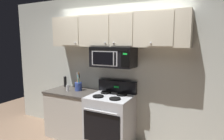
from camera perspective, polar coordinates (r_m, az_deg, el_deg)
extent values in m
cube|color=silver|center=(3.62, 2.13, 0.61)|extent=(5.20, 0.10, 2.70)
cube|color=#B7BABF|center=(3.54, -0.53, -14.73)|extent=(0.76, 0.64, 0.90)
cube|color=black|center=(3.28, -3.24, -16.86)|extent=(0.67, 0.01, 0.52)
cylinder|color=#B7BABF|center=(3.14, -3.56, -12.09)|extent=(0.61, 0.03, 0.03)
cube|color=black|center=(3.61, 1.54, -4.91)|extent=(0.76, 0.07, 0.22)
cube|color=#19D83F|center=(3.58, 1.29, -5.03)|extent=(0.10, 0.00, 0.04)
cylinder|color=black|center=(3.34, -4.11, -7.74)|extent=(0.19, 0.19, 0.02)
cylinder|color=black|center=(3.20, 0.89, -8.47)|extent=(0.19, 0.19, 0.02)
cylinder|color=black|center=(3.58, -1.80, -6.65)|extent=(0.19, 0.19, 0.02)
cylinder|color=black|center=(3.44, 2.93, -7.26)|extent=(0.19, 0.19, 0.02)
cube|color=black|center=(3.38, 0.42, 3.90)|extent=(0.76, 0.39, 0.35)
cube|color=black|center=(3.19, -1.17, 6.16)|extent=(0.73, 0.01, 0.06)
cube|color=#B7BABF|center=(3.24, -2.32, 3.44)|extent=(0.49, 0.01, 0.25)
cube|color=black|center=(3.24, -2.34, 3.44)|extent=(0.44, 0.01, 0.22)
cube|color=black|center=(3.07, 3.89, 3.16)|extent=(0.14, 0.01, 0.25)
cube|color=#19D83F|center=(3.06, 3.87, 4.74)|extent=(0.07, 0.00, 0.03)
cylinder|color=#B7BABF|center=(3.13, 0.49, 3.28)|extent=(0.02, 0.02, 0.23)
cube|color=beige|center=(3.40, 0.66, 11.51)|extent=(2.50, 0.33, 0.55)
cube|color=beige|center=(3.70, -12.40, 11.06)|extent=(0.38, 0.01, 0.51)
sphere|color=#B7BABF|center=(3.61, -10.82, 7.93)|extent=(0.03, 0.03, 0.03)
cube|color=beige|center=(3.35, -3.95, 11.54)|extent=(0.38, 0.01, 0.51)
sphere|color=#B7BABF|center=(3.27, -2.06, 8.04)|extent=(0.03, 0.03, 0.03)
cube|color=beige|center=(3.16, 2.76, 11.75)|extent=(0.38, 0.01, 0.51)
sphere|color=#B7BABF|center=(3.19, 0.48, 8.05)|extent=(0.03, 0.03, 0.03)
cube|color=beige|center=(2.96, 14.04, 11.75)|extent=(0.38, 0.01, 0.51)
sphere|color=#B7BABF|center=(2.97, 11.37, 7.87)|extent=(0.03, 0.03, 0.03)
cube|color=#BCB7AD|center=(3.98, -11.55, -12.50)|extent=(0.90, 0.62, 0.86)
cube|color=#423D38|center=(3.84, -11.74, -6.22)|extent=(0.93, 0.65, 0.03)
cylinder|color=#384C9E|center=(3.80, -9.90, -4.82)|extent=(0.14, 0.14, 0.16)
cylinder|color=#BCBCC1|center=(3.76, -9.81, -3.03)|extent=(0.02, 0.04, 0.23)
cylinder|color=#A87A47|center=(3.78, -10.12, -3.02)|extent=(0.03, 0.08, 0.23)
cylinder|color=teal|center=(3.76, -9.89, -3.11)|extent=(0.04, 0.02, 0.22)
cylinder|color=silver|center=(3.81, -10.13, -2.65)|extent=(0.05, 0.02, 0.27)
cylinder|color=black|center=(3.77, -9.64, -2.82)|extent=(0.06, 0.08, 0.26)
cylinder|color=olive|center=(3.77, -10.02, -2.67)|extent=(0.03, 0.05, 0.28)
cylinder|color=tan|center=(3.77, -9.69, -2.90)|extent=(0.04, 0.03, 0.25)
cylinder|color=white|center=(3.81, -13.00, -5.32)|extent=(0.05, 0.05, 0.10)
cylinder|color=#B7BABF|center=(3.79, -13.03, -4.44)|extent=(0.05, 0.05, 0.02)
cylinder|color=black|center=(4.18, -13.66, -3.35)|extent=(0.06, 0.06, 0.22)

